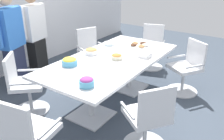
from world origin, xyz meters
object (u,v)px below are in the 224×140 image
(office_chair_0, at_px, (148,121))
(office_chair_1, at_px, (187,70))
(snack_bowl_pretzels, at_px, (117,57))
(plate_stack, at_px, (109,44))
(conference_table, at_px, (112,66))
(office_chair_5, at_px, (29,139))
(office_chair_3, at_px, (91,54))
(snack_bowl_candy_mix, at_px, (87,82))
(person_standing_0, at_px, (12,43))
(snack_bowl_chips_yellow, at_px, (70,61))
(napkin_pile, at_px, (145,55))
(office_chair_4, at_px, (25,87))
(office_chair_2, at_px, (152,49))
(donut_platter, at_px, (139,45))
(snack_bowl_cookies, at_px, (91,51))
(person_standing_1, at_px, (35,35))

(office_chair_0, xyz_separation_m, office_chair_1, (1.72, 0.11, 0.00))
(snack_bowl_pretzels, relative_size, plate_stack, 0.93)
(conference_table, distance_m, office_chair_5, 1.71)
(office_chair_3, relative_size, snack_bowl_candy_mix, 5.01)
(office_chair_0, height_order, person_standing_0, person_standing_0)
(snack_bowl_candy_mix, bearing_deg, snack_bowl_pretzels, 11.78)
(snack_bowl_chips_yellow, height_order, napkin_pile, snack_bowl_chips_yellow)
(snack_bowl_pretzels, bearing_deg, office_chair_3, 56.92)
(office_chair_4, bearing_deg, person_standing_0, -159.00)
(conference_table, distance_m, snack_bowl_candy_mix, 1.00)
(office_chair_0, distance_m, napkin_pile, 1.27)
(office_chair_2, distance_m, snack_bowl_chips_yellow, 2.31)
(office_chair_0, height_order, donut_platter, office_chair_0)
(office_chair_2, distance_m, office_chair_4, 2.79)
(person_standing_0, xyz_separation_m, snack_bowl_pretzels, (0.63, -1.66, -0.10))
(office_chair_3, distance_m, office_chair_5, 2.65)
(plate_stack, distance_m, napkin_pile, 0.84)
(conference_table, height_order, snack_bowl_candy_mix, snack_bowl_candy_mix)
(office_chair_2, relative_size, office_chair_3, 1.00)
(office_chair_3, bearing_deg, person_standing_0, -0.65)
(conference_table, bearing_deg, office_chair_4, 137.71)
(person_standing_0, bearing_deg, office_chair_2, 128.76)
(snack_bowl_pretzels, bearing_deg, office_chair_2, 6.51)
(donut_platter, bearing_deg, office_chair_4, 151.64)
(office_chair_4, bearing_deg, snack_bowl_cookies, 110.25)
(office_chair_2, height_order, person_standing_1, person_standing_1)
(office_chair_5, distance_m, donut_platter, 2.51)
(office_chair_4, relative_size, donut_platter, 2.88)
(snack_bowl_chips_yellow, bearing_deg, office_chair_0, -96.38)
(snack_bowl_chips_yellow, relative_size, napkin_pile, 1.28)
(office_chair_5, height_order, person_standing_0, person_standing_0)
(conference_table, height_order, office_chair_1, office_chair_1)
(office_chair_1, height_order, snack_bowl_chips_yellow, office_chair_1)
(office_chair_1, height_order, office_chair_4, same)
(office_chair_3, height_order, snack_bowl_cookies, office_chair_3)
(napkin_pile, bearing_deg, office_chair_3, 74.68)
(snack_bowl_candy_mix, height_order, plate_stack, snack_bowl_candy_mix)
(conference_table, height_order, office_chair_0, office_chair_0)
(office_chair_3, relative_size, snack_bowl_cookies, 4.33)
(person_standing_1, distance_m, donut_platter, 1.94)
(conference_table, height_order, person_standing_1, person_standing_1)
(office_chair_1, relative_size, person_standing_0, 0.53)
(snack_bowl_candy_mix, bearing_deg, office_chair_4, 92.03)
(conference_table, distance_m, office_chair_2, 1.71)
(conference_table, height_order, napkin_pile, napkin_pile)
(office_chair_4, xyz_separation_m, person_standing_0, (0.36, 0.68, 0.48))
(office_chair_0, bearing_deg, office_chair_5, 173.32)
(office_chair_0, bearing_deg, snack_bowl_chips_yellow, 119.45)
(snack_bowl_chips_yellow, distance_m, donut_platter, 1.42)
(office_chair_0, distance_m, office_chair_5, 1.32)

